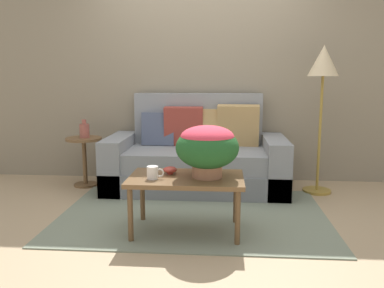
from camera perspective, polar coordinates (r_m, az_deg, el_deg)
ground_plane at (r=3.86m, az=0.26°, el=-9.60°), size 14.00×14.00×0.00m
wall_back at (r=4.96m, az=1.43°, el=11.61°), size 6.40×0.12×2.88m
area_rug at (r=3.77m, az=0.16°, el=-9.96°), size 2.43×1.67×0.01m
couch at (r=4.57m, az=0.67°, el=-2.17°), size 1.98×0.93×1.06m
coffee_table at (r=3.26m, az=-0.83°, el=-5.51°), size 0.92×0.57×0.47m
side_table at (r=4.80m, az=-15.02°, el=-1.19°), size 0.41×0.41×0.57m
floor_lamp at (r=4.51m, az=18.07°, el=9.52°), size 0.32×0.32×1.59m
potted_plant at (r=3.18m, az=2.18°, el=-0.30°), size 0.50×0.50×0.42m
coffee_mug at (r=3.18m, az=-5.55°, el=-4.06°), size 0.14×0.09×0.10m
snack_bowl at (r=3.33m, az=-3.12°, el=-3.68°), size 0.11×0.11×0.06m
table_vase at (r=4.76m, az=-15.00°, el=1.90°), size 0.11×0.11×0.21m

